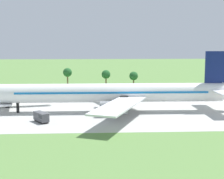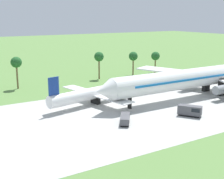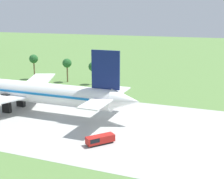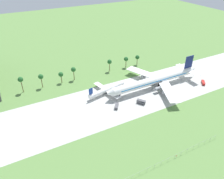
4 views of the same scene
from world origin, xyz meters
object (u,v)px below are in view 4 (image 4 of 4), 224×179
object	(u,v)px
baggage_tug	(203,83)
no_stopping_sign	(176,156)
regional_aircraft	(107,90)
fuel_truck	(116,106)
catering_van	(141,102)
jet_airliner	(156,80)

from	to	relation	value
baggage_tug	no_stopping_sign	world-z (taller)	baggage_tug
regional_aircraft	baggage_tug	size ratio (longest dim) A/B	4.84
fuel_truck	catering_van	distance (m)	16.75
jet_airliner	no_stopping_sign	xyz separation A→B (m)	(-31.42, -57.30, -4.68)
jet_airliner	no_stopping_sign	world-z (taller)	jet_airliner
fuel_truck	regional_aircraft	bearing A→B (deg)	83.70
jet_airliner	fuel_truck	bearing A→B (deg)	-166.47
jet_airliner	fuel_truck	size ratio (longest dim) A/B	13.57
jet_airliner	baggage_tug	xyz separation A→B (m)	(34.31, -13.49, -4.68)
regional_aircraft	fuel_truck	size ratio (longest dim) A/B	5.03
catering_van	no_stopping_sign	size ratio (longest dim) A/B	3.41
jet_airliner	regional_aircraft	distance (m)	36.41
regional_aircraft	baggage_tug	xyz separation A→B (m)	(69.54, -22.31, -1.98)
regional_aircraft	catering_van	distance (m)	25.93
baggage_tug	catering_van	distance (m)	55.19
baggage_tug	fuel_truck	size ratio (longest dim) A/B	1.04
jet_airliner	regional_aircraft	world-z (taller)	jet_airliner
regional_aircraft	no_stopping_sign	bearing A→B (deg)	-86.71
jet_airliner	catering_van	xyz separation A→B (m)	(-20.87, -12.71, -4.32)
jet_airliner	regional_aircraft	size ratio (longest dim) A/B	2.70
no_stopping_sign	regional_aircraft	bearing A→B (deg)	93.29
regional_aircraft	catering_van	world-z (taller)	regional_aircraft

